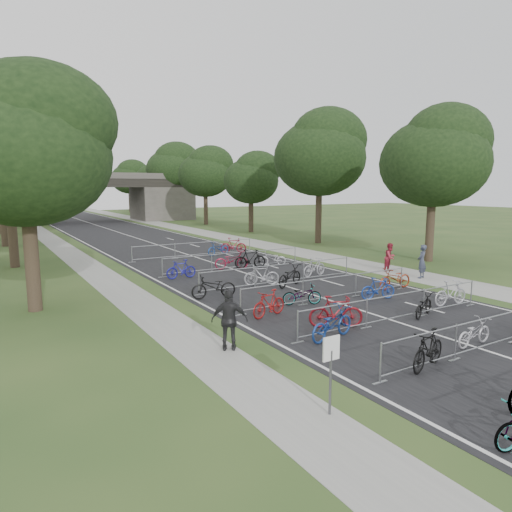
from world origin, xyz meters
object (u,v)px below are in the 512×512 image
Objects in this scene: overpass_bridge at (85,198)px; pedestrian_c at (230,320)px; pedestrian_b at (390,257)px; pedestrian_a at (422,262)px; park_sign at (331,361)px.

overpass_bridge is 16.07× the size of pedestrian_c.
overpass_bridge is 50.99m from pedestrian_b.
overpass_bridge is 16.50× the size of pedestrian_a.
pedestrian_a is at bearing -133.11° from pedestrian_c.
pedestrian_a is 0.97× the size of pedestrian_c.
park_sign is 1.07× the size of pedestrian_b.
pedestrian_b is at bearing -81.21° from overpass_bridge.
pedestrian_a is (14.47, 9.28, -0.33)m from park_sign.
park_sign is at bearing -151.93° from pedestrian_b.
overpass_bridge is at bearing -101.96° from pedestrian_a.
park_sign is at bearing 119.58° from pedestrian_c.
pedestrian_c reaches higher than park_sign.
park_sign reaches higher than pedestrian_b.
overpass_bridge is 16.99× the size of park_sign.
park_sign is 0.97× the size of pedestrian_a.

